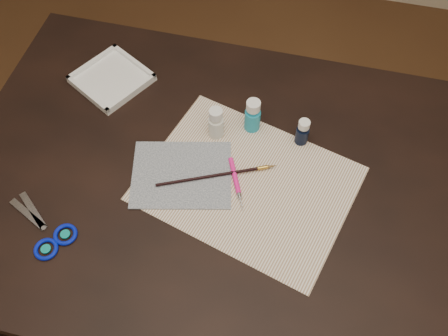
% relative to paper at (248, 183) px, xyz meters
% --- Properties ---
extents(ground, '(3.50, 3.50, 0.02)m').
position_rel_paper_xyz_m(ground, '(-0.06, -0.00, -0.76)').
color(ground, '#422614').
rests_on(ground, ground).
extents(table, '(1.30, 0.90, 0.75)m').
position_rel_paper_xyz_m(table, '(-0.06, -0.00, -0.38)').
color(table, black).
rests_on(table, ground).
extents(paper, '(0.55, 0.48, 0.00)m').
position_rel_paper_xyz_m(paper, '(0.00, 0.00, 0.00)').
color(paper, white).
rests_on(paper, table).
extents(canvas, '(0.27, 0.24, 0.00)m').
position_rel_paper_xyz_m(canvas, '(-0.16, -0.01, 0.00)').
color(canvas, '#16213A').
rests_on(canvas, paper).
extents(paint_bottle_white, '(0.05, 0.05, 0.09)m').
position_rel_paper_xyz_m(paint_bottle_white, '(-0.11, 0.12, 0.05)').
color(paint_bottle_white, silver).
rests_on(paint_bottle_white, table).
extents(paint_bottle_cyan, '(0.05, 0.05, 0.10)m').
position_rel_paper_xyz_m(paint_bottle_cyan, '(-0.02, 0.17, 0.05)').
color(paint_bottle_cyan, '#1B95B8').
rests_on(paint_bottle_cyan, table).
extents(paint_bottle_navy, '(0.04, 0.04, 0.08)m').
position_rel_paper_xyz_m(paint_bottle_navy, '(0.10, 0.15, 0.04)').
color(paint_bottle_navy, black).
rests_on(paint_bottle_navy, table).
extents(paintbrush, '(0.27, 0.13, 0.01)m').
position_rel_paper_xyz_m(paintbrush, '(-0.07, 0.00, 0.01)').
color(paintbrush, black).
rests_on(paintbrush, canvas).
extents(craft_knife, '(0.07, 0.14, 0.01)m').
position_rel_paper_xyz_m(craft_knife, '(-0.02, -0.01, 0.01)').
color(craft_knife, '#FB1A8F').
rests_on(craft_knife, paper).
extents(scissors, '(0.23, 0.18, 0.01)m').
position_rel_paper_xyz_m(scissors, '(-0.44, -0.22, 0.00)').
color(scissors, silver).
rests_on(scissors, table).
extents(palette_tray, '(0.24, 0.24, 0.02)m').
position_rel_paper_xyz_m(palette_tray, '(-0.43, 0.23, 0.01)').
color(palette_tray, white).
rests_on(palette_tray, table).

